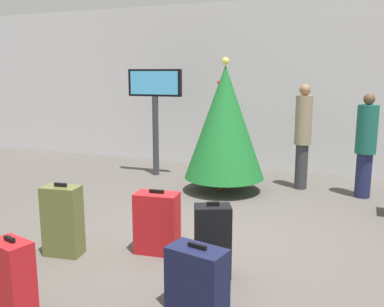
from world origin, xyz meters
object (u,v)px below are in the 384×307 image
(traveller_0, at_px, (303,133))
(traveller_1, at_px, (366,143))
(suitcase_3, at_px, (157,223))
(holiday_tree, at_px, (225,122))
(flight_info_kiosk, at_px, (155,100))
(suitcase_4, at_px, (197,279))
(suitcase_2, at_px, (213,241))
(suitcase_0, at_px, (13,281))
(suitcase_1, at_px, (63,221))

(traveller_0, xyz_separation_m, traveller_1, (1.01, -0.16, -0.09))
(suitcase_3, bearing_deg, holiday_tree, 91.57)
(flight_info_kiosk, height_order, suitcase_4, flight_info_kiosk)
(holiday_tree, distance_m, traveller_1, 2.28)
(suitcase_2, bearing_deg, suitcase_3, 158.48)
(flight_info_kiosk, relative_size, suitcase_0, 2.88)
(flight_info_kiosk, xyz_separation_m, suitcase_1, (0.75, -3.76, -1.10))
(flight_info_kiosk, xyz_separation_m, suitcase_4, (2.53, -4.24, -1.21))
(traveller_1, height_order, suitcase_2, traveller_1)
(suitcase_4, bearing_deg, traveller_1, 72.65)
(traveller_0, bearing_deg, holiday_tree, -151.21)
(suitcase_0, height_order, suitcase_4, suitcase_0)
(holiday_tree, bearing_deg, suitcase_0, -95.41)
(holiday_tree, distance_m, suitcase_4, 3.85)
(flight_info_kiosk, relative_size, traveller_0, 1.14)
(holiday_tree, bearing_deg, traveller_0, 28.79)
(holiday_tree, relative_size, traveller_1, 1.34)
(flight_info_kiosk, distance_m, suitcase_1, 3.99)
(suitcase_1, distance_m, suitcase_2, 1.71)
(suitcase_1, xyz_separation_m, suitcase_2, (1.70, 0.15, -0.03))
(flight_info_kiosk, bearing_deg, suitcase_1, -78.74)
(suitcase_0, bearing_deg, traveller_0, 72.10)
(traveller_0, distance_m, suitcase_2, 3.72)
(suitcase_1, xyz_separation_m, suitcase_3, (0.94, 0.45, -0.05))
(suitcase_0, distance_m, suitcase_3, 1.70)
(traveller_1, xyz_separation_m, suitcase_4, (-1.29, -4.12, -0.61))
(traveller_0, height_order, suitcase_3, traveller_0)
(suitcase_4, bearing_deg, traveller_0, 86.26)
(traveller_0, bearing_deg, suitcase_0, -107.90)
(holiday_tree, height_order, flight_info_kiosk, holiday_tree)
(suitcase_0, relative_size, suitcase_4, 1.21)
(suitcase_0, bearing_deg, traveller_1, 61.51)
(traveller_1, bearing_deg, suitcase_2, -111.44)
(suitcase_3, bearing_deg, traveller_1, 56.22)
(traveller_0, bearing_deg, suitcase_1, -118.53)
(holiday_tree, relative_size, suitcase_0, 3.13)
(holiday_tree, bearing_deg, flight_info_kiosk, 158.97)
(suitcase_0, relative_size, suitcase_3, 0.98)
(holiday_tree, xyz_separation_m, suitcase_4, (0.92, -3.62, -0.91))
(holiday_tree, xyz_separation_m, traveller_1, (2.21, 0.50, -0.30))
(holiday_tree, relative_size, suitcase_2, 2.93)
(suitcase_3, bearing_deg, suitcase_0, -106.50)
(suitcase_3, bearing_deg, suitcase_4, -47.84)
(traveller_1, distance_m, suitcase_0, 5.51)
(suitcase_0, bearing_deg, holiday_tree, 84.59)
(traveller_0, relative_size, suitcase_2, 2.36)
(suitcase_2, relative_size, suitcase_4, 1.29)
(suitcase_0, height_order, suitcase_1, suitcase_1)
(suitcase_2, relative_size, suitcase_3, 1.05)
(flight_info_kiosk, relative_size, suitcase_1, 2.51)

